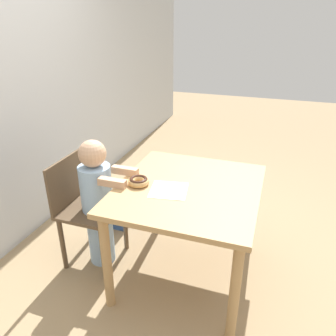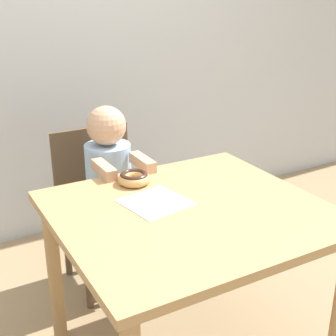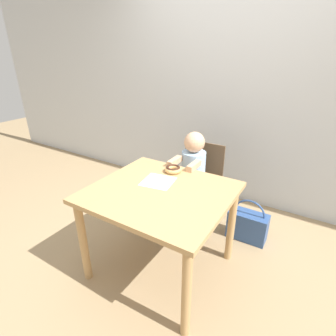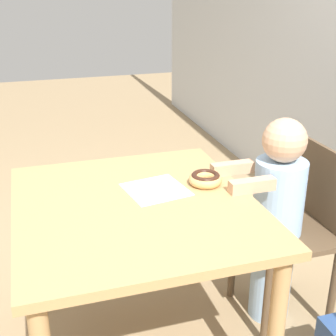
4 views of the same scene
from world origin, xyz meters
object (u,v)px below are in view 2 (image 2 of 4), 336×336
Objects in this scene: chair at (103,202)px; donut at (134,178)px; child_figure at (110,199)px; handbag at (193,230)px.

chair reaches higher than donut.
child_figure reaches higher than chair.
child_figure is 0.41m from donut.
donut is 0.93m from handbag.
handbag is at bearing 36.26° from donut.
donut reaches higher than handbag.
donut is at bearing -143.74° from handbag.
child_figure is at bearing -171.48° from handbag.
child_figure is (-0.00, -0.11, 0.06)m from chair.
donut is (-0.02, -0.34, 0.24)m from child_figure.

